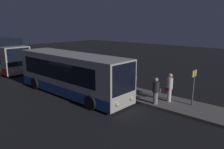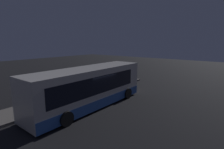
% 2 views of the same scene
% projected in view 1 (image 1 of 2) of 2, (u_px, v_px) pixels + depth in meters
% --- Properties ---
extents(ground, '(80.00, 80.00, 0.00)m').
position_uv_depth(ground, '(75.00, 95.00, 16.02)').
color(ground, black).
extents(platform, '(20.00, 2.58, 0.18)m').
position_uv_depth(platform, '(102.00, 86.00, 18.10)').
color(platform, '#605B56').
rests_on(platform, ground).
extents(bus_lead, '(10.16, 2.71, 2.99)m').
position_uv_depth(bus_lead, '(71.00, 74.00, 16.06)').
color(bus_lead, '#B2ADA8').
rests_on(bus_lead, ground).
extents(passenger_boarding, '(0.67, 0.57, 1.69)m').
position_uv_depth(passenger_boarding, '(132.00, 77.00, 16.90)').
color(passenger_boarding, gray).
rests_on(passenger_boarding, platform).
extents(passenger_waiting, '(0.44, 0.61, 1.69)m').
position_uv_depth(passenger_waiting, '(156.00, 90.00, 13.60)').
color(passenger_waiting, gray).
rests_on(passenger_waiting, platform).
extents(passenger_with_bags, '(0.38, 0.55, 1.86)m').
position_uv_depth(passenger_with_bags, '(170.00, 86.00, 13.96)').
color(passenger_with_bags, silver).
rests_on(passenger_with_bags, platform).
extents(suitcase, '(0.34, 0.22, 0.85)m').
position_uv_depth(suitcase, '(124.00, 85.00, 16.86)').
color(suitcase, black).
rests_on(suitcase, platform).
extents(sign_post, '(0.10, 0.60, 2.26)m').
position_uv_depth(sign_post, '(193.00, 84.00, 13.24)').
color(sign_post, '#4C4C51').
rests_on(sign_post, platform).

